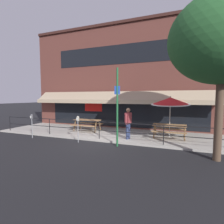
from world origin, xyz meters
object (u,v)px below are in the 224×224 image
Objects in this scene: pedestrian_walking at (128,122)px; parking_meter_near at (32,119)px; picnic_table_left at (87,122)px; patio_umbrella_centre at (170,101)px; parking_meter_far at (78,121)px; street_sign_pole at (117,106)px; picnic_table_centre at (169,128)px.

pedestrian_walking reaches higher than parking_meter_near.
parking_meter_near is at bearing -128.78° from picnic_table_left.
patio_umbrella_centre is at bearing 19.54° from parking_meter_near.
pedestrian_walking is at bearing 14.65° from parking_meter_near.
parking_meter_near and parking_meter_far have the same top height.
pedestrian_walking is 0.45× the size of street_sign_pole.
parking_meter_near is 1.00× the size of parking_meter_far.
street_sign_pole reaches higher than picnic_table_centre.
parking_meter_far is (-4.49, -2.60, -1.03)m from patio_umbrella_centre.
street_sign_pole is (3.10, -2.55, 1.25)m from picnic_table_left.
parking_meter_far reaches higher than picnic_table_centre.
picnic_table_left is at bearing 177.23° from picnic_table_centre.
picnic_table_centre is 2.37m from pedestrian_walking.
street_sign_pole is at bearing -132.26° from patio_umbrella_centre.
pedestrian_walking is at bearing -149.19° from patio_umbrella_centre.
parking_meter_far is (-4.49, -2.35, 0.44)m from picnic_table_centre.
pedestrian_walking is at bearing -154.35° from picnic_table_centre.
picnic_table_left is 3.50m from parking_meter_near.
street_sign_pole reaches higher than pedestrian_walking.
parking_meter_near is (-5.46, -1.43, 0.09)m from pedestrian_walking.
patio_umbrella_centre is 8.11m from parking_meter_near.
parking_meter_far is 2.33m from street_sign_pole.
patio_umbrella_centre is at bearing -0.17° from picnic_table_left.
pedestrian_walking is 1.57m from street_sign_pole.
picnic_table_left is 3.54m from pedestrian_walking.
parking_meter_near is at bearing -178.33° from street_sign_pole.
picnic_table_centre is 0.76× the size of patio_umbrella_centre.
pedestrian_walking reaches higher than picnic_table_left.
street_sign_pole is (-0.19, -1.27, 0.90)m from pedestrian_walking.
picnic_table_left is 1.27× the size of parking_meter_near.
pedestrian_walking is 5.64m from parking_meter_near.
picnic_table_left is 5.60m from patio_umbrella_centre.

